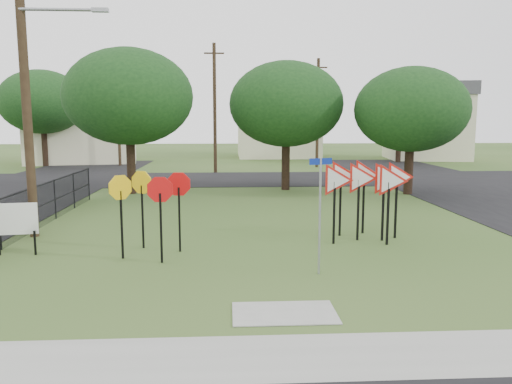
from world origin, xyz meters
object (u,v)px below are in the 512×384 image
stop_sign_cluster (150,194)px  street_name_sign (320,208)px  yield_sign_cluster (367,182)px  info_board (16,221)px

stop_sign_cluster → street_name_sign: bearing=-24.7°
yield_sign_cluster → info_board: bearing=-172.7°
street_name_sign → info_board: size_ratio=1.93×
street_name_sign → stop_sign_cluster: 4.73m
stop_sign_cluster → info_board: bearing=177.2°
street_name_sign → info_board: 8.33m
stop_sign_cluster → yield_sign_cluster: yield_sign_cluster is taller
yield_sign_cluster → info_board: (-10.11, -1.30, -0.86)m
stop_sign_cluster → info_board: (-3.72, 0.18, -0.74)m
stop_sign_cluster → info_board: size_ratio=1.57×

